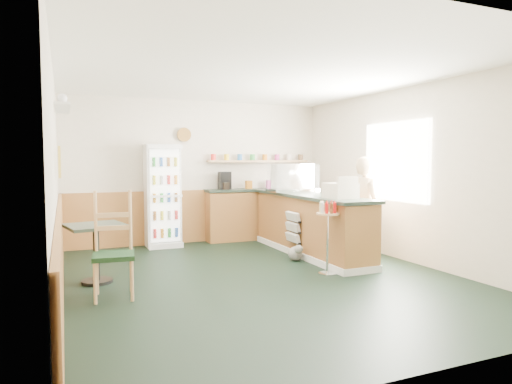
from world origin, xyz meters
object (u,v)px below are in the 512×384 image
cafe_table (96,242)px  cafe_chair (112,241)px  drinks_fridge (163,196)px  display_case (293,178)px  shopkeeper (366,207)px  condiment_stand (328,226)px  cash_register (340,191)px

cafe_table → cafe_chair: size_ratio=0.67×
drinks_fridge → display_case: bearing=-26.4°
shopkeeper → cafe_table: 4.11m
display_case → condiment_stand: size_ratio=0.87×
cafe_table → cafe_chair: (0.14, -0.65, 0.10)m
condiment_stand → cafe_table: bearing=165.4°
display_case → condiment_stand: (-0.44, -1.88, -0.58)m
shopkeeper → cafe_chair: 4.01m
cafe_chair → shopkeeper: bearing=14.9°
drinks_fridge → cafe_table: drinks_fridge is taller
cash_register → condiment_stand: bearing=-142.6°
shopkeeper → condiment_stand: (-1.14, -0.70, -0.14)m
cafe_chair → drinks_fridge: bearing=74.2°
shopkeeper → cafe_chair: shopkeeper is taller
shopkeeper → cafe_table: size_ratio=2.00×
condiment_stand → cafe_table: condiment_stand is taller
drinks_fridge → display_case: (2.11, -1.05, 0.33)m
shopkeeper → cafe_table: bearing=86.1°
display_case → shopkeeper: shopkeeper is taller
display_case → condiment_stand: display_case is taller
condiment_stand → cafe_chair: bearing=177.6°
shopkeeper → cafe_chair: bearing=95.5°
cafe_table → condiment_stand: bearing=-14.6°
cafe_table → shopkeeper: bearing=-1.1°
cafe_chair → display_case: bearing=34.9°
display_case → cash_register: display_case is taller
cash_register → shopkeeper: 0.83m
drinks_fridge → cash_register: drinks_fridge is taller
cash_register → shopkeeper: (0.70, 0.33, -0.31)m
display_case → shopkeeper: 1.44m
cash_register → condiment_stand: 0.72m
drinks_fridge → cafe_chair: (-1.15, -2.81, -0.29)m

